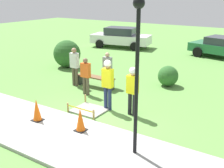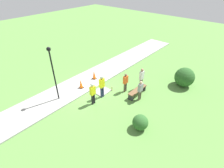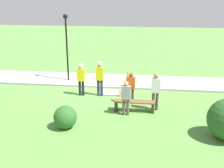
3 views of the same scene
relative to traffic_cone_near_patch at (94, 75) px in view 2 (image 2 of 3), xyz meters
The scene contains 14 objects.
ground_plane 1.82m from the traffic_cone_near_patch, 35.60° to the left, with size 60.00×60.00×0.00m, color #5B8E42.
sidewalk 1.52m from the traffic_cone_near_patch, 12.28° to the right, with size 28.00×2.66×0.10m.
wet_concrete_patch 1.99m from the traffic_cone_near_patch, 64.41° to the left, with size 1.23×1.08×0.36m.
traffic_cone_near_patch is the anchor object (origin of this frame).
traffic_cone_far_patch 1.70m from the traffic_cone_near_patch, ahead, with size 0.34×0.34×0.74m.
park_bench 4.15m from the traffic_cone_near_patch, 98.36° to the left, with size 1.91×0.44×0.52m.
worker_supervisor 3.34m from the traffic_cone_near_patch, 44.81° to the left, with size 0.40×0.26×1.78m.
worker_assistant 2.70m from the traffic_cone_near_patch, 59.25° to the left, with size 0.40×0.28×1.91m.
bystander_in_orange_shirt 3.17m from the traffic_cone_near_patch, 96.82° to the left, with size 0.40×0.22×1.60m.
bystander_in_gray_shirt 4.14m from the traffic_cone_near_patch, 112.32° to the left, with size 0.40×0.24×1.80m.
bystander_in_white_shirt 4.58m from the traffic_cone_near_patch, 92.94° to the left, with size 0.40×0.22×1.60m.
lamppost_near 4.33m from the traffic_cone_near_patch, ahead, with size 0.28×0.28×4.01m.
shrub_rounded_near 7.52m from the traffic_cone_near_patch, 124.09° to the left, with size 1.58×1.58×1.58m.
shrub_rounded_mid 6.50m from the traffic_cone_near_patch, 70.98° to the left, with size 0.96×0.96×0.96m.
Camera 2 is at (7.43, 8.75, 8.09)m, focal length 28.00 mm.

